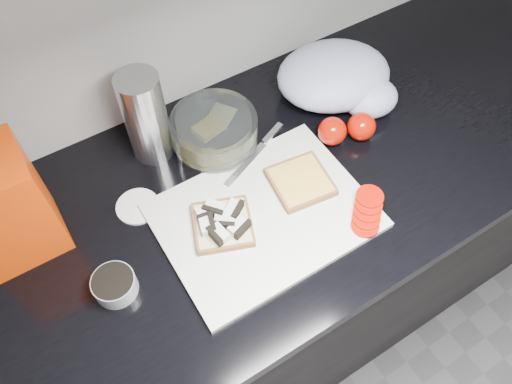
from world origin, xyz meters
TOP-DOWN VIEW (x-y plane):
  - base_cabinet at (0.00, 1.20)m, footprint 3.50×0.60m
  - countertop at (0.00, 1.20)m, footprint 3.50×0.64m
  - cutting_board at (-0.02, 1.12)m, footprint 0.40×0.30m
  - bread_left at (-0.10, 1.14)m, footprint 0.15×0.15m
  - bread_right at (0.08, 1.15)m, footprint 0.13×0.13m
  - tomato_slices at (0.15, 1.02)m, footprint 0.11×0.11m
  - knife at (0.07, 1.27)m, footprint 0.19×0.09m
  - seed_tub at (-0.32, 1.14)m, footprint 0.08×0.08m
  - tub_lid at (-0.22, 1.28)m, footprint 0.09×0.09m
  - glass_bowl at (-0.01, 1.34)m, footprint 0.18×0.18m
  - bread_bag at (-0.43, 1.32)m, footprint 0.14×0.13m
  - steel_canister at (-0.13, 1.39)m, footprint 0.09×0.09m
  - grocery_bag at (0.30, 1.32)m, footprint 0.31×0.29m
  - whole_tomatoes at (0.24, 1.20)m, footprint 0.12×0.08m

SIDE VIEW (x-z plane):
  - base_cabinet at x=0.00m, z-range 0.00..0.86m
  - countertop at x=0.00m, z-range 0.86..0.90m
  - tub_lid at x=-0.22m, z-range 0.90..0.91m
  - cutting_board at x=-0.02m, z-range 0.90..0.91m
  - knife at x=0.07m, z-range 0.91..0.92m
  - bread_right at x=0.08m, z-range 0.91..0.93m
  - seed_tub at x=-0.32m, z-range 0.90..0.94m
  - bread_left at x=-0.10m, z-range 0.91..0.94m
  - tomato_slices at x=0.15m, z-range 0.91..0.94m
  - whole_tomatoes at x=0.24m, z-range 0.90..0.96m
  - glass_bowl at x=-0.01m, z-range 0.90..0.98m
  - grocery_bag at x=0.30m, z-range 0.90..1.01m
  - steel_canister at x=-0.13m, z-range 0.90..1.10m
  - bread_bag at x=-0.43m, z-range 0.90..1.12m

